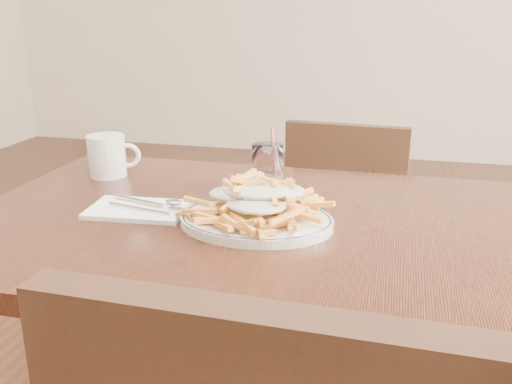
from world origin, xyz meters
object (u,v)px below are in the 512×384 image
(fries_plate, at_px, (256,221))
(water_glass, at_px, (267,173))
(chair_far, at_px, (347,223))
(loaded_fries, at_px, (256,196))
(coffee_mug, at_px, (108,156))
(table, at_px, (254,254))

(fries_plate, xyz_separation_m, water_glass, (-0.02, 0.20, 0.04))
(chair_far, bearing_deg, loaded_fries, -98.27)
(fries_plate, distance_m, loaded_fries, 0.05)
(loaded_fries, relative_size, coffee_mug, 2.25)
(fries_plate, height_order, water_glass, water_glass)
(table, bearing_deg, fries_plate, -69.18)
(loaded_fries, relative_size, water_glass, 1.87)
(table, height_order, chair_far, chair_far)
(chair_far, bearing_deg, coffee_mug, -135.81)
(table, distance_m, fries_plate, 0.10)
(fries_plate, height_order, coffee_mug, coffee_mug)
(loaded_fries, bearing_deg, coffee_mug, 151.38)
(chair_far, relative_size, coffee_mug, 6.23)
(table, distance_m, chair_far, 0.80)
(table, distance_m, water_glass, 0.21)
(fries_plate, bearing_deg, table, 110.82)
(fries_plate, relative_size, coffee_mug, 2.80)
(coffee_mug, bearing_deg, water_glass, -6.30)
(table, height_order, loaded_fries, loaded_fries)
(chair_far, xyz_separation_m, loaded_fries, (-0.12, -0.79, 0.35))
(fries_plate, relative_size, water_glass, 2.32)
(chair_far, relative_size, loaded_fries, 2.77)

